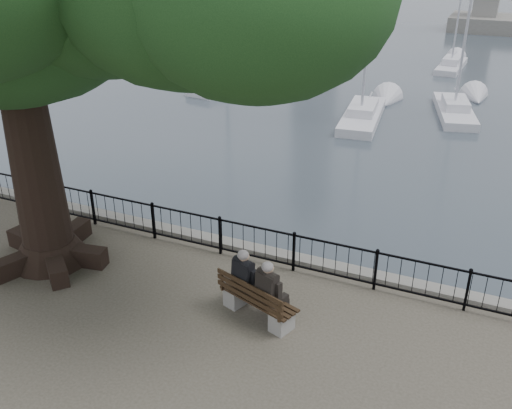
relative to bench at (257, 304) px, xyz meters
The scene contains 11 objects.
harbor 2.87m from the bench, 110.02° to the left, with size 260.00×260.00×1.20m.
railing 2.29m from the bench, 114.32° to the left, with size 22.06×0.06×1.00m.
bench is the anchor object (origin of this frame).
person_left 0.52m from the bench, 144.16° to the left, with size 0.61×0.85×1.55m.
person_right 0.51m from the bench, ahead, with size 0.61×0.85×1.55m.
lion_monument 49.53m from the bench, 88.77° to the left, with size 5.81×5.81×8.61m.
sailboat_a 23.84m from the bench, 117.87° to the left, with size 2.65×6.31×11.66m.
sailboat_b 17.99m from the bench, 96.97° to the left, with size 2.33×6.15×13.77m.
sailboat_c 20.75m from the bench, 84.86° to the left, with size 2.86×5.90×12.07m.
sailboat_e 29.16m from the bench, 117.50° to the left, with size 2.82×5.49×10.98m.
sailboat_f 31.48m from the bench, 89.22° to the left, with size 1.61×5.08×10.35m.
Camera 1 is at (4.98, -8.73, 7.57)m, focal length 40.00 mm.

